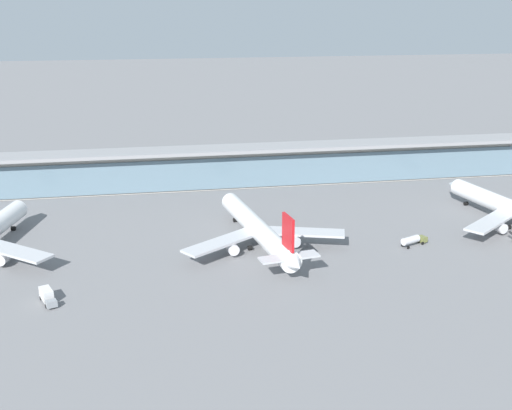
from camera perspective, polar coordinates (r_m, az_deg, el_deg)
The scene contains 5 objects.
ground_plane at distance 173.47m, azimuth 0.97°, elevation -4.09°, with size 1200.00×1200.00×0.00m, color slate.
airliner_centre_stand at distance 173.53m, azimuth 0.23°, elevation -2.26°, with size 46.58×61.18×16.33m.
service_truck_near_nose_olive at distance 181.08m, azimuth 14.14°, elevation -3.11°, with size 8.78×5.50×2.95m.
service_truck_under_wing_grey at distance 151.37m, azimuth -18.50°, elevation -7.87°, with size 4.89×7.63×3.10m.
terminal_building at distance 229.64m, azimuth -1.95°, elevation 3.58°, with size 273.12×12.80×15.20m.
Camera 1 is at (-30.40, -157.58, 65.84)m, focal length 43.84 mm.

